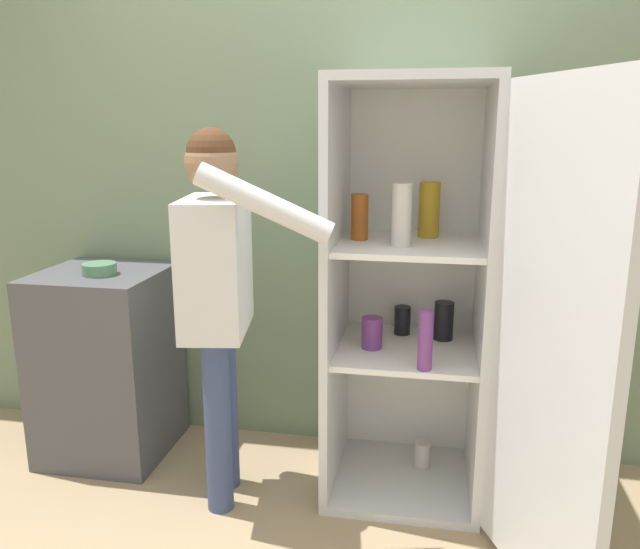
# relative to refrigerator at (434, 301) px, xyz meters

# --- Properties ---
(wall_back) EXTENTS (7.00, 0.06, 2.55)m
(wall_back) POSITION_rel_refrigerator_xyz_m (-0.45, 0.45, 0.41)
(wall_back) COLOR gray
(wall_back) RESTS_ON ground_plane
(refrigerator) EXTENTS (0.93, 1.21, 1.73)m
(refrigerator) POSITION_rel_refrigerator_xyz_m (0.00, 0.00, 0.00)
(refrigerator) COLOR silver
(refrigerator) RESTS_ON ground_plane
(person) EXTENTS (0.66, 0.55, 1.54)m
(person) POSITION_rel_refrigerator_xyz_m (-0.84, -0.16, 0.10)
(person) COLOR #384770
(person) RESTS_ON ground_plane
(counter) EXTENTS (0.55, 0.55, 0.89)m
(counter) POSITION_rel_refrigerator_xyz_m (-1.51, 0.12, -0.42)
(counter) COLOR #4C4C51
(counter) RESTS_ON ground_plane
(bowl) EXTENTS (0.15, 0.15, 0.05)m
(bowl) POSITION_rel_refrigerator_xyz_m (-1.48, 0.06, 0.05)
(bowl) COLOR #517F5B
(bowl) RESTS_ON counter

